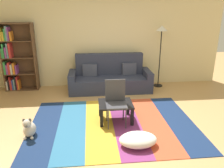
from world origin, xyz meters
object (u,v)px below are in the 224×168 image
bookshelf (15,59)px  dog (29,129)px  couch (110,78)px  folding_chair (116,99)px  tv_remote (110,104)px  standing_lamp (161,36)px  pouf (138,140)px  coffee_table (116,106)px

bookshelf → dog: (0.91, -2.56, -0.73)m
couch → folding_chair: (-0.07, -1.94, 0.20)m
tv_remote → standing_lamp: bearing=38.1°
tv_remote → pouf: bearing=-80.0°
dog → coffee_table: bearing=15.3°
bookshelf → standing_lamp: (4.04, -0.11, 0.57)m
couch → tv_remote: (-0.16, -1.88, 0.07)m
bookshelf → dog: bearing=-70.4°
tv_remote → folding_chair: folding_chair is taller
couch → folding_chair: bearing=-92.0°
coffee_table → tv_remote: (-0.11, -0.05, 0.08)m
couch → folding_chair: size_ratio=2.51×
pouf → tv_remote: tv_remote is taller
standing_lamp → tv_remote: (-1.62, -2.06, -1.06)m
bookshelf → dog: bookshelf is taller
bookshelf → standing_lamp: size_ratio=1.05×
bookshelf → dog: 2.81m
standing_lamp → tv_remote: size_ratio=11.69×
bookshelf → coffee_table: size_ratio=2.71×
folding_chair → coffee_table: bearing=130.0°
pouf → standing_lamp: bearing=67.2°
coffee_table → couch: bearing=88.3°
pouf → dog: 1.96m
dog → folding_chair: folding_chair is taller
bookshelf → folding_chair: 3.38m
folding_chair → standing_lamp: bearing=99.9°
dog → standing_lamp: size_ratio=0.23×
tv_remote → folding_chair: 0.17m
folding_chair → bookshelf: bearing=-175.7°
couch → bookshelf: size_ratio=1.22×
bookshelf → folding_chair: bookshelf is taller
dog → bookshelf: bearing=109.6°
standing_lamp → folding_chair: size_ratio=1.95×
coffee_table → standing_lamp: size_ratio=0.39×
couch → dog: (-1.68, -2.28, -0.18)m
couch → pouf: (0.22, -2.76, -0.22)m
tv_remote → couch: bearing=71.4°
dog → tv_remote: 1.58m
pouf → standing_lamp: size_ratio=0.37×
coffee_table → pouf: (0.28, -0.93, -0.21)m
pouf → dog: (-1.90, 0.49, 0.04)m
couch → coffee_table: couch is taller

